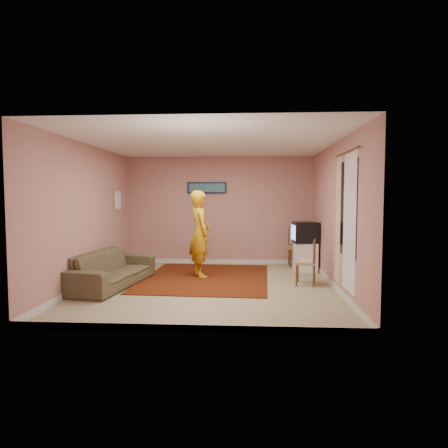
# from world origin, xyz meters

# --- Properties ---
(ground) EXTENTS (5.00, 5.00, 0.00)m
(ground) POSITION_xyz_m (0.00, 0.00, 0.00)
(ground) COLOR tan
(ground) RESTS_ON ground
(wall_back) EXTENTS (4.50, 0.02, 2.60)m
(wall_back) POSITION_xyz_m (0.00, 2.50, 1.30)
(wall_back) COLOR tan
(wall_back) RESTS_ON ground
(wall_front) EXTENTS (4.50, 0.02, 2.60)m
(wall_front) POSITION_xyz_m (0.00, -2.50, 1.30)
(wall_front) COLOR tan
(wall_front) RESTS_ON ground
(wall_left) EXTENTS (0.02, 5.00, 2.60)m
(wall_left) POSITION_xyz_m (-2.25, 0.00, 1.30)
(wall_left) COLOR tan
(wall_left) RESTS_ON ground
(wall_right) EXTENTS (0.02, 5.00, 2.60)m
(wall_right) POSITION_xyz_m (2.25, 0.00, 1.30)
(wall_right) COLOR tan
(wall_right) RESTS_ON ground
(ceiling) EXTENTS (4.50, 5.00, 0.02)m
(ceiling) POSITION_xyz_m (0.00, 0.00, 2.60)
(ceiling) COLOR white
(ceiling) RESTS_ON wall_back
(baseboard_back) EXTENTS (4.50, 0.02, 0.10)m
(baseboard_back) POSITION_xyz_m (0.00, 2.49, 0.05)
(baseboard_back) COLOR silver
(baseboard_back) RESTS_ON ground
(baseboard_front) EXTENTS (4.50, 0.02, 0.10)m
(baseboard_front) POSITION_xyz_m (0.00, -2.49, 0.05)
(baseboard_front) COLOR silver
(baseboard_front) RESTS_ON ground
(baseboard_left) EXTENTS (0.02, 5.00, 0.10)m
(baseboard_left) POSITION_xyz_m (-2.24, 0.00, 0.05)
(baseboard_left) COLOR silver
(baseboard_left) RESTS_ON ground
(baseboard_right) EXTENTS (0.02, 5.00, 0.10)m
(baseboard_right) POSITION_xyz_m (2.24, 0.00, 0.05)
(baseboard_right) COLOR silver
(baseboard_right) RESTS_ON ground
(window) EXTENTS (0.01, 1.10, 1.50)m
(window) POSITION_xyz_m (2.24, -0.90, 1.45)
(window) COLOR black
(window) RESTS_ON wall_right
(curtain_sheer) EXTENTS (0.01, 0.75, 2.10)m
(curtain_sheer) POSITION_xyz_m (2.23, -1.05, 1.25)
(curtain_sheer) COLOR white
(curtain_sheer) RESTS_ON wall_right
(curtain_floral) EXTENTS (0.01, 0.35, 2.10)m
(curtain_floral) POSITION_xyz_m (2.21, -0.35, 1.25)
(curtain_floral) COLOR beige
(curtain_floral) RESTS_ON wall_right
(curtain_rod) EXTENTS (0.02, 1.40, 0.02)m
(curtain_rod) POSITION_xyz_m (2.20, -0.90, 2.32)
(curtain_rod) COLOR brown
(curtain_rod) RESTS_ON wall_right
(picture_back) EXTENTS (0.95, 0.04, 0.28)m
(picture_back) POSITION_xyz_m (-0.30, 2.47, 1.85)
(picture_back) COLOR #121934
(picture_back) RESTS_ON wall_back
(picture_left) EXTENTS (0.04, 0.38, 0.42)m
(picture_left) POSITION_xyz_m (-2.22, 1.60, 1.55)
(picture_left) COLOR beige
(picture_left) RESTS_ON wall_left
(area_rug) EXTENTS (2.57, 3.15, 0.02)m
(area_rug) POSITION_xyz_m (-0.14, 0.72, 0.01)
(area_rug) COLOR black
(area_rug) RESTS_ON ground
(tv_cabinet) EXTENTS (0.50, 0.45, 0.63)m
(tv_cabinet) POSITION_xyz_m (1.95, 1.58, 0.32)
(tv_cabinet) COLOR white
(tv_cabinet) RESTS_ON ground
(crt_tv) EXTENTS (0.57, 0.52, 0.45)m
(crt_tv) POSITION_xyz_m (1.94, 1.58, 0.86)
(crt_tv) COLOR black
(crt_tv) RESTS_ON tv_cabinet
(chair_a) EXTENTS (0.42, 0.40, 0.50)m
(chair_a) POSITION_xyz_m (1.85, 2.20, 0.56)
(chair_a) COLOR tan
(chair_a) RESTS_ON ground
(dvd_player) EXTENTS (0.36, 0.27, 0.06)m
(dvd_player) POSITION_xyz_m (1.85, 2.20, 0.50)
(dvd_player) COLOR #ACACB1
(dvd_player) RESTS_ON chair_a
(blue_throw) EXTENTS (0.35, 0.04, 0.37)m
(blue_throw) POSITION_xyz_m (1.85, 2.20, 0.74)
(blue_throw) COLOR #9AD3FC
(blue_throw) RESTS_ON chair_a
(chair_b) EXTENTS (0.43, 0.45, 0.46)m
(chair_b) POSITION_xyz_m (1.77, 0.25, 0.51)
(chair_b) COLOR tan
(chair_b) RESTS_ON ground
(game_console) EXTENTS (0.26, 0.20, 0.05)m
(game_console) POSITION_xyz_m (1.77, 0.25, 0.45)
(game_console) COLOR white
(game_console) RESTS_ON chair_b
(sofa) EXTENTS (1.17, 2.28, 0.64)m
(sofa) POSITION_xyz_m (-1.80, -0.10, 0.32)
(sofa) COLOR brown
(sofa) RESTS_ON ground
(person) EXTENTS (0.64, 0.76, 1.76)m
(person) POSITION_xyz_m (-0.28, 0.85, 0.88)
(person) COLOR #CA9213
(person) RESTS_ON ground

